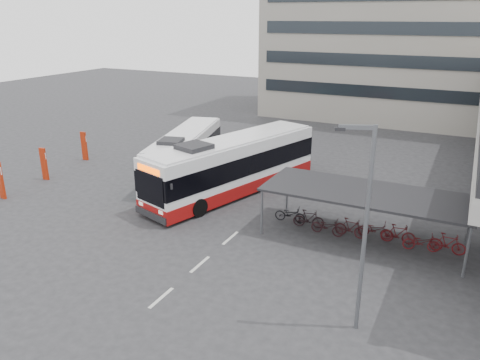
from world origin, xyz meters
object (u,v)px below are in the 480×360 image
at_px(bus_main, 233,166).
at_px(pedestrian, 142,199).
at_px(lamp_post, 363,220).
at_px(bus_teal, 185,154).

bearing_deg(bus_main, pedestrian, -105.37).
distance_m(pedestrian, lamp_post, 14.92).
xyz_separation_m(bus_main, lamp_post, (10.27, -10.32, 2.54)).
bearing_deg(lamp_post, pedestrian, 139.56).
height_order(bus_teal, lamp_post, lamp_post).
bearing_deg(pedestrian, lamp_post, -109.36).
height_order(pedestrian, lamp_post, lamp_post).
distance_m(bus_main, lamp_post, 14.78).
height_order(bus_main, lamp_post, lamp_post).
bearing_deg(lamp_post, bus_main, 115.26).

